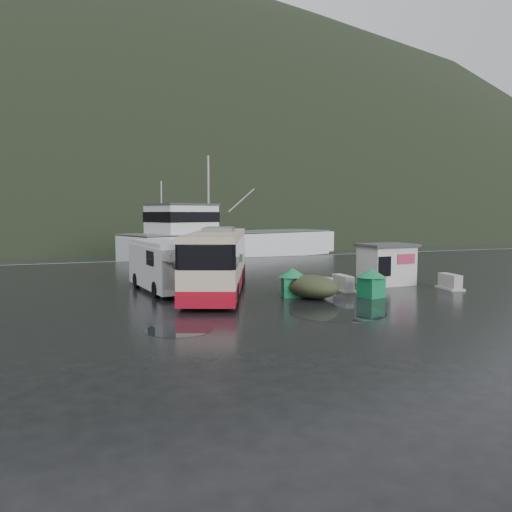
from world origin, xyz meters
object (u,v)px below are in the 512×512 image
object	(u,v)px
fishing_trawler	(234,252)
coach_bus	(218,291)
dome_tent	(312,298)
jersey_barrier_b	(343,291)
white_van	(164,291)
waste_bin_left	(371,297)
waste_bin_right	(292,296)
jersey_barrier_c	(450,289)
ticket_kiosk	(386,284)
jersey_barrier_a	(318,293)

from	to	relation	value
fishing_trawler	coach_bus	bearing A→B (deg)	-130.79
dome_tent	jersey_barrier_b	xyz separation A→B (m)	(2.56, 1.48, 0.00)
white_van	waste_bin_left	size ratio (longest dim) A/B	4.43
white_van	waste_bin_right	distance (m)	6.90
dome_tent	jersey_barrier_b	distance (m)	2.95
jersey_barrier_c	waste_bin_right	bearing A→B (deg)	174.74
white_van	fishing_trawler	world-z (taller)	fishing_trawler
dome_tent	fishing_trawler	world-z (taller)	fishing_trawler
dome_tent	fishing_trawler	bearing A→B (deg)	79.41
waste_bin_right	fishing_trawler	distance (m)	29.00
jersey_barrier_c	fishing_trawler	bearing A→B (deg)	95.46
dome_tent	ticket_kiosk	world-z (taller)	ticket_kiosk
coach_bus	jersey_barrier_c	world-z (taller)	coach_bus
coach_bus	jersey_barrier_a	xyz separation A→B (m)	(4.69, -2.37, 0.00)
white_van	waste_bin_right	size ratio (longest dim) A/B	4.49
waste_bin_left	ticket_kiosk	distance (m)	4.75
white_van	waste_bin_right	bearing A→B (deg)	-42.71
jersey_barrier_b	jersey_barrier_c	distance (m)	5.88
jersey_barrier_a	jersey_barrier_b	world-z (taller)	jersey_barrier_a
waste_bin_left	jersey_barrier_c	distance (m)	5.48
waste_bin_left	jersey_barrier_b	xyz separation A→B (m)	(-0.23, 2.27, 0.00)
jersey_barrier_a	jersey_barrier_b	size ratio (longest dim) A/B	1.01
waste_bin_right	jersey_barrier_c	distance (m)	8.97
coach_bus	jersey_barrier_a	world-z (taller)	coach_bus
white_van	jersey_barrier_b	world-z (taller)	white_van
jersey_barrier_c	ticket_kiosk	bearing A→B (deg)	128.44
ticket_kiosk	waste_bin_right	bearing A→B (deg)	-167.11
jersey_barrier_b	fishing_trawler	size ratio (longest dim) A/B	0.06
white_van	fishing_trawler	bearing A→B (deg)	56.97
waste_bin_left	jersey_barrier_c	size ratio (longest dim) A/B	0.87
dome_tent	jersey_barrier_c	xyz separation A→B (m)	(8.23, -0.07, 0.00)
waste_bin_right	jersey_barrier_c	world-z (taller)	waste_bin_right
fishing_trawler	waste_bin_right	bearing A→B (deg)	-123.31
jersey_barrier_c	dome_tent	bearing A→B (deg)	179.51
waste_bin_right	ticket_kiosk	bearing A→B (deg)	15.67
waste_bin_right	jersey_barrier_a	distance (m)	1.86
coach_bus	jersey_barrier_b	distance (m)	6.60
coach_bus	fishing_trawler	world-z (taller)	fishing_trawler
coach_bus	jersey_barrier_c	bearing A→B (deg)	3.24
coach_bus	waste_bin_left	xyz separation A→B (m)	(6.43, -4.54, 0.00)
waste_bin_right	jersey_barrier_a	xyz separation A→B (m)	(1.75, 0.62, 0.00)
dome_tent	fishing_trawler	distance (m)	29.60
coach_bus	white_van	world-z (taller)	coach_bus
jersey_barrier_a	white_van	bearing A→B (deg)	155.36
jersey_barrier_a	fishing_trawler	xyz separation A→B (m)	(4.39, 27.72, 0.00)
fishing_trawler	white_van	bearing A→B (deg)	-136.87
waste_bin_left	waste_bin_right	bearing A→B (deg)	156.15
waste_bin_right	fishing_trawler	world-z (taller)	fishing_trawler
coach_bus	ticket_kiosk	xyz separation A→B (m)	(9.71, -1.10, 0.00)
jersey_barrier_c	jersey_barrier_b	bearing A→B (deg)	164.73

